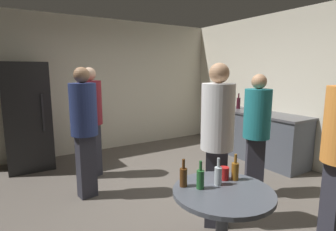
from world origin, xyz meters
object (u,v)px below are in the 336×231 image
object	(u,v)px
kettle	(254,108)
beer_bottle_green	(200,179)
foreground_table	(223,202)
person_in_white_shirt	(217,134)
person_in_teal_shirt	(257,127)
person_in_maroon_shirt	(91,114)
beer_bottle_clear	(218,175)
wine_bottle_on_counter	(238,103)
beer_bottle_amber	(235,171)
person_in_navy_shirt	(84,123)
plastic_cup_red	(224,173)
beer_bottle_brown	(183,176)
refrigerator	(27,116)

from	to	relation	value
kettle	beer_bottle_green	bearing A→B (deg)	-146.45
foreground_table	person_in_white_shirt	bearing A→B (deg)	52.34
foreground_table	person_in_teal_shirt	world-z (taller)	person_in_teal_shirt
beer_bottle_green	person_in_teal_shirt	xyz separation A→B (m)	(1.48, 0.70, 0.13)
person_in_maroon_shirt	person_in_teal_shirt	xyz separation A→B (m)	(1.63, -1.80, -0.06)
kettle	beer_bottle_clear	size ratio (longest dim) A/B	1.06
beer_bottle_clear	wine_bottle_on_counter	bearing A→B (deg)	41.06
beer_bottle_amber	person_in_navy_shirt	bearing A→B (deg)	112.64
beer_bottle_amber	plastic_cup_red	xyz separation A→B (m)	(-0.07, 0.05, -0.03)
kettle	person_in_white_shirt	distance (m)	2.51
beer_bottle_brown	person_in_teal_shirt	world-z (taller)	person_in_teal_shirt
wine_bottle_on_counter	person_in_teal_shirt	size ratio (longest dim) A/B	0.19
kettle	beer_bottle_clear	world-z (taller)	kettle
beer_bottle_brown	plastic_cup_red	distance (m)	0.39
plastic_cup_red	person_in_maroon_shirt	distance (m)	2.52
beer_bottle_amber	person_in_navy_shirt	distance (m)	2.04
beer_bottle_green	beer_bottle_clear	bearing A→B (deg)	-7.41
person_in_white_shirt	person_in_teal_shirt	size ratio (longest dim) A/B	1.07
plastic_cup_red	kettle	bearing A→B (deg)	36.11
refrigerator	person_in_white_shirt	xyz separation A→B (m)	(1.53, -3.01, 0.12)
wine_bottle_on_counter	beer_bottle_amber	world-z (taller)	wine_bottle_on_counter
person_in_navy_shirt	beer_bottle_clear	bearing A→B (deg)	9.11
beer_bottle_clear	plastic_cup_red	distance (m)	0.14
plastic_cup_red	refrigerator	bearing A→B (deg)	110.09
person_in_teal_shirt	foreground_table	bearing A→B (deg)	-18.81
foreground_table	plastic_cup_red	distance (m)	0.27
person_in_maroon_shirt	person_in_navy_shirt	world-z (taller)	person_in_maroon_shirt
beer_bottle_amber	foreground_table	bearing A→B (deg)	-156.51
foreground_table	beer_bottle_green	size ratio (longest dim) A/B	3.48
kettle	beer_bottle_amber	bearing A→B (deg)	-142.20
person_in_teal_shirt	person_in_navy_shirt	distance (m)	2.23
person_in_white_shirt	person_in_maroon_shirt	world-z (taller)	person_in_white_shirt
refrigerator	person_in_teal_shirt	world-z (taller)	refrigerator
kettle	person_in_navy_shirt	size ratio (longest dim) A/B	0.14
kettle	person_in_maroon_shirt	bearing A→B (deg)	165.78
beer_bottle_brown	beer_bottle_green	distance (m)	0.14
person_in_white_shirt	person_in_maroon_shirt	size ratio (longest dim) A/B	1.02
wine_bottle_on_counter	beer_bottle_brown	xyz separation A→B (m)	(-2.84, -2.12, -0.20)
beer_bottle_green	wine_bottle_on_counter	bearing A→B (deg)	39.01
refrigerator	foreground_table	xyz separation A→B (m)	(1.10, -3.57, -0.27)
person_in_white_shirt	beer_bottle_clear	bearing A→B (deg)	-0.89
beer_bottle_amber	person_in_teal_shirt	world-z (taller)	person_in_teal_shirt
kettle	foreground_table	bearing A→B (deg)	-143.30
kettle	beer_bottle_amber	size ratio (longest dim) A/B	1.06
person_in_teal_shirt	beer_bottle_green	bearing A→B (deg)	-24.87
beer_bottle_green	person_in_navy_shirt	bearing A→B (deg)	102.79
refrigerator	beer_bottle_green	distance (m)	3.58
beer_bottle_brown	person_in_navy_shirt	size ratio (longest dim) A/B	0.13
wine_bottle_on_counter	foreground_table	size ratio (longest dim) A/B	0.39
wine_bottle_on_counter	plastic_cup_red	xyz separation A→B (m)	(-2.46, -2.20, -0.23)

